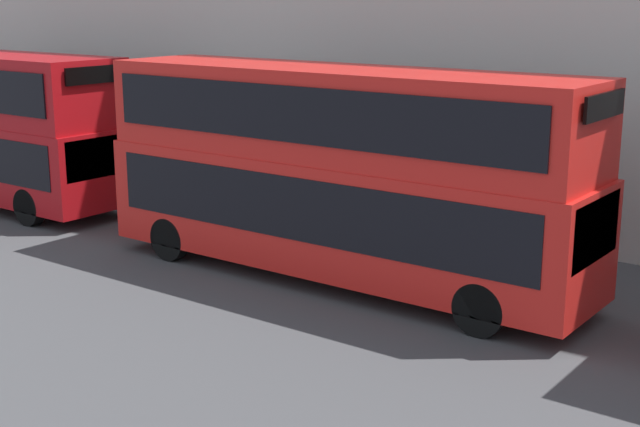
{
  "coord_description": "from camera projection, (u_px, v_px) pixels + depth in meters",
  "views": [
    {
      "loc": [
        -13.23,
        6.66,
        5.93
      ],
      "look_at": [
        0.48,
        16.89,
        1.73
      ],
      "focal_mm": 50.0,
      "sensor_mm": 36.0,
      "label": 1
    }
  ],
  "objects": [
    {
      "name": "bus_second_in_queue",
      "position": [
        338.0,
        166.0,
        18.51
      ],
      "size": [
        2.59,
        11.05,
        4.5
      ],
      "color": "red",
      "rests_on": "ground"
    }
  ]
}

